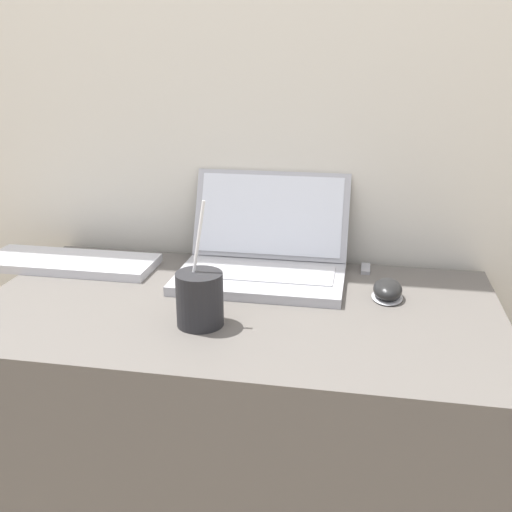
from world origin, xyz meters
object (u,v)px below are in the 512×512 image
(usb_stick, at_px, (366,269))
(external_keyboard, at_px, (70,262))
(laptop, at_px, (264,255))
(computer_mouse, at_px, (388,290))
(drink_cup, at_px, (200,298))

(usb_stick, bearing_deg, external_keyboard, -171.49)
(laptop, bearing_deg, usb_stick, 18.33)
(laptop, relative_size, computer_mouse, 3.91)
(laptop, bearing_deg, external_keyboard, -176.59)
(drink_cup, height_order, usb_stick, drink_cup)
(laptop, bearing_deg, drink_cup, -104.45)
(computer_mouse, distance_m, usb_stick, 0.16)
(laptop, relative_size, external_keyboard, 0.90)
(laptop, relative_size, usb_stick, 5.98)
(external_keyboard, distance_m, usb_stick, 0.68)
(computer_mouse, xyz_separation_m, external_keyboard, (-0.72, 0.06, -0.01))
(drink_cup, distance_m, computer_mouse, 0.39)
(external_keyboard, bearing_deg, laptop, 3.41)
(laptop, height_order, usb_stick, laptop)
(laptop, distance_m, external_keyboard, 0.45)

